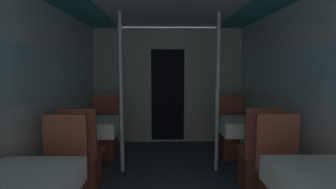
{
  "coord_description": "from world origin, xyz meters",
  "views": [
    {
      "loc": [
        -0.08,
        -0.93,
        1.47
      ],
      "look_at": [
        -0.02,
        2.79,
        1.08
      ],
      "focal_mm": 28.0,
      "sensor_mm": 36.0,
      "label": 1
    }
  ],
  "objects_px": {
    "chair_left_far_1": "(105,139)",
    "dining_table_left_1": "(95,128)",
    "dining_table_right_0": "(322,187)",
    "support_pole_right_1": "(217,93)",
    "support_pole_left_1": "(121,94)",
    "chair_right_far_1": "(232,138)",
    "chair_left_near_1": "(83,165)",
    "chair_right_near_1": "(257,164)",
    "dining_table_left_0": "(26,189)",
    "dining_table_right_1": "(243,127)"
  },
  "relations": [
    {
      "from": "chair_left_near_1",
      "to": "support_pole_right_1",
      "type": "distance_m",
      "value": 1.97
    },
    {
      "from": "support_pole_left_1",
      "to": "dining_table_right_0",
      "type": "bearing_deg",
      "value": -47.09
    },
    {
      "from": "dining_table_left_1",
      "to": "chair_left_far_1",
      "type": "xyz_separation_m",
      "value": [
        -0.0,
        0.58,
        -0.31
      ]
    },
    {
      "from": "dining_table_left_0",
      "to": "dining_table_right_0",
      "type": "relative_size",
      "value": 1.0
    },
    {
      "from": "chair_left_far_1",
      "to": "dining_table_right_1",
      "type": "height_order",
      "value": "chair_left_far_1"
    },
    {
      "from": "chair_right_far_1",
      "to": "support_pole_right_1",
      "type": "distance_m",
      "value": 1.05
    },
    {
      "from": "chair_right_near_1",
      "to": "support_pole_right_1",
      "type": "bearing_deg",
      "value": 122.96
    },
    {
      "from": "chair_left_far_1",
      "to": "dining_table_right_1",
      "type": "distance_m",
      "value": 2.19
    },
    {
      "from": "chair_right_far_1",
      "to": "chair_left_near_1",
      "type": "bearing_deg",
      "value": 29.0
    },
    {
      "from": "dining_table_left_1",
      "to": "dining_table_right_0",
      "type": "xyz_separation_m",
      "value": [
        2.09,
        -1.84,
        0.0
      ]
    },
    {
      "from": "dining_table_left_1",
      "to": "support_pole_right_1",
      "type": "xyz_separation_m",
      "value": [
        1.71,
        0.0,
        0.48
      ]
    },
    {
      "from": "chair_left_far_1",
      "to": "dining_table_right_0",
      "type": "xyz_separation_m",
      "value": [
        2.09,
        -2.42,
        0.31
      ]
    },
    {
      "from": "dining_table_left_0",
      "to": "dining_table_left_1",
      "type": "relative_size",
      "value": 1.0
    },
    {
      "from": "chair_left_near_1",
      "to": "chair_right_far_1",
      "type": "bearing_deg",
      "value": 29.0
    },
    {
      "from": "dining_table_right_0",
      "to": "chair_right_near_1",
      "type": "relative_size",
      "value": 0.73
    },
    {
      "from": "dining_table_left_1",
      "to": "dining_table_right_0",
      "type": "distance_m",
      "value": 2.78
    },
    {
      "from": "dining_table_right_1",
      "to": "support_pole_right_1",
      "type": "height_order",
      "value": "support_pole_right_1"
    },
    {
      "from": "chair_left_near_1",
      "to": "dining_table_right_0",
      "type": "bearing_deg",
      "value": -31.18
    },
    {
      "from": "chair_right_near_1",
      "to": "dining_table_left_1",
      "type": "bearing_deg",
      "value": 164.51
    },
    {
      "from": "dining_table_left_0",
      "to": "chair_right_far_1",
      "type": "xyz_separation_m",
      "value": [
        2.09,
        2.42,
        -0.31
      ]
    },
    {
      "from": "dining_table_right_0",
      "to": "chair_right_near_1",
      "type": "distance_m",
      "value": 1.3
    },
    {
      "from": "dining_table_left_1",
      "to": "support_pole_right_1",
      "type": "distance_m",
      "value": 1.78
    },
    {
      "from": "dining_table_left_1",
      "to": "chair_left_near_1",
      "type": "relative_size",
      "value": 0.73
    },
    {
      "from": "dining_table_left_1",
      "to": "dining_table_right_0",
      "type": "height_order",
      "value": "same"
    },
    {
      "from": "dining_table_right_0",
      "to": "dining_table_right_1",
      "type": "xyz_separation_m",
      "value": [
        0.0,
        1.84,
        0.0
      ]
    },
    {
      "from": "dining_table_left_0",
      "to": "chair_left_far_1",
      "type": "height_order",
      "value": "chair_left_far_1"
    },
    {
      "from": "chair_left_near_1",
      "to": "dining_table_left_0",
      "type": "bearing_deg",
      "value": -90.0
    },
    {
      "from": "dining_table_left_0",
      "to": "dining_table_right_0",
      "type": "height_order",
      "value": "same"
    },
    {
      "from": "dining_table_left_0",
      "to": "support_pole_right_1",
      "type": "bearing_deg",
      "value": 47.09
    },
    {
      "from": "dining_table_right_0",
      "to": "support_pole_right_1",
      "type": "relative_size",
      "value": 0.34
    },
    {
      "from": "chair_right_far_1",
      "to": "support_pole_right_1",
      "type": "bearing_deg",
      "value": 57.04
    },
    {
      "from": "dining_table_left_0",
      "to": "chair_right_near_1",
      "type": "xyz_separation_m",
      "value": [
        2.09,
        1.26,
        -0.31
      ]
    },
    {
      "from": "support_pole_right_1",
      "to": "dining_table_left_1",
      "type": "bearing_deg",
      "value": -180.0
    },
    {
      "from": "chair_left_far_1",
      "to": "dining_table_left_1",
      "type": "bearing_deg",
      "value": 90.0
    },
    {
      "from": "dining_table_left_0",
      "to": "dining_table_left_1",
      "type": "bearing_deg",
      "value": 90.0
    },
    {
      "from": "chair_right_near_1",
      "to": "chair_right_far_1",
      "type": "distance_m",
      "value": 1.16
    },
    {
      "from": "dining_table_left_1",
      "to": "chair_right_far_1",
      "type": "height_order",
      "value": "chair_right_far_1"
    },
    {
      "from": "support_pole_left_1",
      "to": "support_pole_right_1",
      "type": "xyz_separation_m",
      "value": [
        1.34,
        0.0,
        0.0
      ]
    },
    {
      "from": "dining_table_left_1",
      "to": "chair_right_near_1",
      "type": "height_order",
      "value": "chair_right_near_1"
    },
    {
      "from": "dining_table_left_0",
      "to": "dining_table_right_1",
      "type": "xyz_separation_m",
      "value": [
        2.09,
        1.84,
        0.0
      ]
    },
    {
      "from": "chair_left_near_1",
      "to": "chair_right_far_1",
      "type": "xyz_separation_m",
      "value": [
        2.09,
        1.16,
        0.0
      ]
    },
    {
      "from": "chair_left_near_1",
      "to": "chair_right_near_1",
      "type": "distance_m",
      "value": 2.09
    },
    {
      "from": "dining_table_left_0",
      "to": "dining_table_left_1",
      "type": "distance_m",
      "value": 1.84
    },
    {
      "from": "chair_right_near_1",
      "to": "chair_left_near_1",
      "type": "bearing_deg",
      "value": 180.0
    },
    {
      "from": "chair_left_far_1",
      "to": "support_pole_left_1",
      "type": "xyz_separation_m",
      "value": [
        0.37,
        -0.58,
        0.79
      ]
    },
    {
      "from": "dining_table_left_0",
      "to": "chair_left_near_1",
      "type": "height_order",
      "value": "chair_left_near_1"
    },
    {
      "from": "chair_right_far_1",
      "to": "support_pole_right_1",
      "type": "relative_size",
      "value": 0.46
    },
    {
      "from": "dining_table_left_1",
      "to": "chair_left_far_1",
      "type": "bearing_deg",
      "value": 90.0
    },
    {
      "from": "dining_table_right_0",
      "to": "dining_table_right_1",
      "type": "bearing_deg",
      "value": 90.0
    },
    {
      "from": "chair_right_far_1",
      "to": "dining_table_right_0",
      "type": "bearing_deg",
      "value": 90.0
    }
  ]
}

